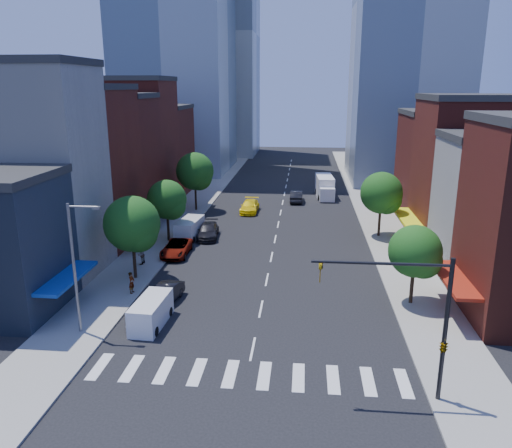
{
  "coord_description": "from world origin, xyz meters",
  "views": [
    {
      "loc": [
        3.03,
        -28.69,
        16.41
      ],
      "look_at": [
        -0.97,
        12.12,
        5.0
      ],
      "focal_mm": 35.0,
      "sensor_mm": 36.0,
      "label": 1
    }
  ],
  "objects_px": {
    "cargo_van_near": "(151,313)",
    "taxi": "(250,206)",
    "traffic_car_oncoming": "(296,196)",
    "pedestrian_far": "(141,255)",
    "parked_car_rear": "(208,231)",
    "box_truck": "(325,187)",
    "traffic_car_far": "(326,180)",
    "cargo_van_far": "(189,229)",
    "parked_car_third": "(177,248)",
    "pedestrian_near": "(132,283)",
    "parked_car_front": "(146,310)",
    "parked_car_second": "(166,294)"
  },
  "relations": [
    {
      "from": "parked_car_rear",
      "to": "pedestrian_far",
      "type": "height_order",
      "value": "pedestrian_far"
    },
    {
      "from": "traffic_car_oncoming",
      "to": "parked_car_third",
      "type": "bearing_deg",
      "value": 65.9
    },
    {
      "from": "pedestrian_near",
      "to": "taxi",
      "type": "bearing_deg",
      "value": -7.59
    },
    {
      "from": "box_truck",
      "to": "pedestrian_far",
      "type": "height_order",
      "value": "box_truck"
    },
    {
      "from": "box_truck",
      "to": "parked_car_rear",
      "type": "bearing_deg",
      "value": -125.2
    },
    {
      "from": "parked_car_third",
      "to": "parked_car_rear",
      "type": "height_order",
      "value": "parked_car_rear"
    },
    {
      "from": "cargo_van_far",
      "to": "pedestrian_near",
      "type": "height_order",
      "value": "cargo_van_far"
    },
    {
      "from": "parked_car_rear",
      "to": "pedestrian_far",
      "type": "distance_m",
      "value": 10.52
    },
    {
      "from": "cargo_van_near",
      "to": "box_truck",
      "type": "xyz_separation_m",
      "value": [
        13.69,
        43.75,
        0.52
      ]
    },
    {
      "from": "parked_car_front",
      "to": "cargo_van_near",
      "type": "xyz_separation_m",
      "value": [
        0.58,
        -0.76,
        0.17
      ]
    },
    {
      "from": "parked_car_second",
      "to": "traffic_car_far",
      "type": "distance_m",
      "value": 51.61
    },
    {
      "from": "traffic_car_oncoming",
      "to": "traffic_car_far",
      "type": "xyz_separation_m",
      "value": [
        4.72,
        13.38,
        -0.04
      ]
    },
    {
      "from": "traffic_car_oncoming",
      "to": "taxi",
      "type": "bearing_deg",
      "value": 48.55
    },
    {
      "from": "taxi",
      "to": "traffic_car_far",
      "type": "height_order",
      "value": "taxi"
    },
    {
      "from": "parked_car_second",
      "to": "traffic_car_oncoming",
      "type": "xyz_separation_m",
      "value": [
        9.46,
        36.25,
        0.1
      ]
    },
    {
      "from": "cargo_van_far",
      "to": "pedestrian_far",
      "type": "distance_m",
      "value": 9.34
    },
    {
      "from": "parked_car_third",
      "to": "box_truck",
      "type": "bearing_deg",
      "value": 60.49
    },
    {
      "from": "cargo_van_near",
      "to": "taxi",
      "type": "relative_size",
      "value": 0.86
    },
    {
      "from": "cargo_van_far",
      "to": "traffic_car_oncoming",
      "type": "relative_size",
      "value": 1.04
    },
    {
      "from": "parked_car_front",
      "to": "cargo_van_far",
      "type": "distance_m",
      "value": 20.09
    },
    {
      "from": "pedestrian_far",
      "to": "parked_car_second",
      "type": "bearing_deg",
      "value": 38.25
    },
    {
      "from": "cargo_van_near",
      "to": "parked_car_rear",
      "type": "bearing_deg",
      "value": 92.82
    },
    {
      "from": "box_truck",
      "to": "cargo_van_far",
      "type": "bearing_deg",
      "value": -128.23
    },
    {
      "from": "cargo_van_near",
      "to": "taxi",
      "type": "distance_m",
      "value": 33.47
    },
    {
      "from": "parked_car_front",
      "to": "pedestrian_far",
      "type": "relative_size",
      "value": 2.54
    },
    {
      "from": "parked_car_third",
      "to": "cargo_van_near",
      "type": "height_order",
      "value": "cargo_van_near"
    },
    {
      "from": "cargo_van_near",
      "to": "traffic_car_far",
      "type": "relative_size",
      "value": 1.01
    },
    {
      "from": "taxi",
      "to": "pedestrian_far",
      "type": "distance_m",
      "value": 22.91
    },
    {
      "from": "traffic_car_oncoming",
      "to": "pedestrian_far",
      "type": "xyz_separation_m",
      "value": [
        -14.04,
        -28.29,
        0.24
      ]
    },
    {
      "from": "box_truck",
      "to": "traffic_car_far",
      "type": "bearing_deg",
      "value": 83.23
    },
    {
      "from": "parked_car_third",
      "to": "pedestrian_near",
      "type": "xyz_separation_m",
      "value": [
        -1.15,
        -9.93,
        0.3
      ]
    },
    {
      "from": "parked_car_rear",
      "to": "taxi",
      "type": "xyz_separation_m",
      "value": [
        3.34,
        12.02,
        0.01
      ]
    },
    {
      "from": "cargo_van_near",
      "to": "box_truck",
      "type": "relative_size",
      "value": 0.59
    },
    {
      "from": "parked_car_front",
      "to": "traffic_car_oncoming",
      "type": "bearing_deg",
      "value": 74.27
    },
    {
      "from": "cargo_van_near",
      "to": "traffic_car_oncoming",
      "type": "relative_size",
      "value": 0.93
    },
    {
      "from": "parked_car_second",
      "to": "traffic_car_far",
      "type": "bearing_deg",
      "value": 82.03
    },
    {
      "from": "cargo_van_far",
      "to": "parked_car_second",
      "type": "bearing_deg",
      "value": -77.77
    },
    {
      "from": "cargo_van_far",
      "to": "pedestrian_near",
      "type": "distance_m",
      "value": 15.7
    },
    {
      "from": "pedestrian_far",
      "to": "traffic_car_far",
      "type": "bearing_deg",
      "value": 164.06
    },
    {
      "from": "parked_car_second",
      "to": "taxi",
      "type": "relative_size",
      "value": 0.8
    },
    {
      "from": "box_truck",
      "to": "parked_car_front",
      "type": "bearing_deg",
      "value": -112.23
    },
    {
      "from": "box_truck",
      "to": "pedestrian_near",
      "type": "distance_m",
      "value": 42.13
    },
    {
      "from": "parked_car_second",
      "to": "pedestrian_far",
      "type": "relative_size",
      "value": 2.39
    },
    {
      "from": "taxi",
      "to": "traffic_car_far",
      "type": "relative_size",
      "value": 1.18
    },
    {
      "from": "parked_car_rear",
      "to": "box_truck",
      "type": "height_order",
      "value": "box_truck"
    },
    {
      "from": "parked_car_rear",
      "to": "traffic_car_oncoming",
      "type": "height_order",
      "value": "traffic_car_oncoming"
    },
    {
      "from": "cargo_van_far",
      "to": "traffic_car_oncoming",
      "type": "distance_m",
      "value": 22.46
    },
    {
      "from": "parked_car_third",
      "to": "cargo_van_near",
      "type": "bearing_deg",
      "value": -83.31
    },
    {
      "from": "box_truck",
      "to": "traffic_car_oncoming",
      "type": "bearing_deg",
      "value": -143.08
    },
    {
      "from": "parked_car_front",
      "to": "parked_car_second",
      "type": "height_order",
      "value": "parked_car_front"
    }
  ]
}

